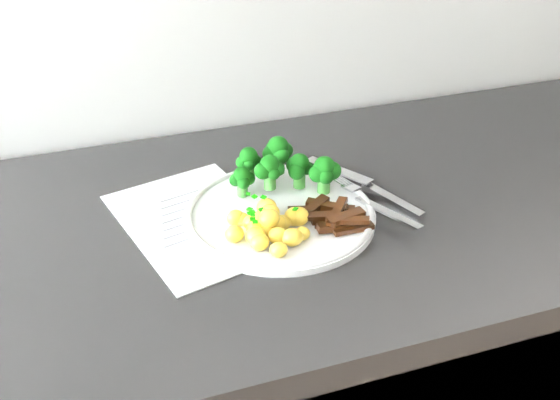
# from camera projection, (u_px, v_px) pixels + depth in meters

# --- Properties ---
(recipe_paper) EXTENTS (0.25, 0.30, 0.00)m
(recipe_paper) POSITION_uv_depth(u_px,v_px,m) (199.00, 221.00, 0.92)
(recipe_paper) COLOR silver
(recipe_paper) RESTS_ON counter
(plate) EXTENTS (0.27, 0.27, 0.02)m
(plate) POSITION_uv_depth(u_px,v_px,m) (280.00, 214.00, 0.92)
(plate) COLOR white
(plate) RESTS_ON counter
(broccoli) EXTENTS (0.16, 0.11, 0.07)m
(broccoli) POSITION_uv_depth(u_px,v_px,m) (283.00, 165.00, 0.96)
(broccoli) COLOR #2D6122
(broccoli) RESTS_ON plate
(potatoes) EXTENTS (0.12, 0.12, 0.04)m
(potatoes) POSITION_uv_depth(u_px,v_px,m) (270.00, 224.00, 0.87)
(potatoes) COLOR yellow
(potatoes) RESTS_ON plate
(beef_strips) EXTENTS (0.10, 0.09, 0.02)m
(beef_strips) POSITION_uv_depth(u_px,v_px,m) (330.00, 215.00, 0.90)
(beef_strips) COLOR black
(beef_strips) RESTS_ON plate
(fork) EXTENTS (0.07, 0.18, 0.02)m
(fork) POSITION_uv_depth(u_px,v_px,m) (375.00, 204.00, 0.93)
(fork) COLOR silver
(fork) RESTS_ON plate
(knife) EXTENTS (0.11, 0.20, 0.02)m
(knife) POSITION_uv_depth(u_px,v_px,m) (377.00, 192.00, 0.97)
(knife) COLOR silver
(knife) RESTS_ON plate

